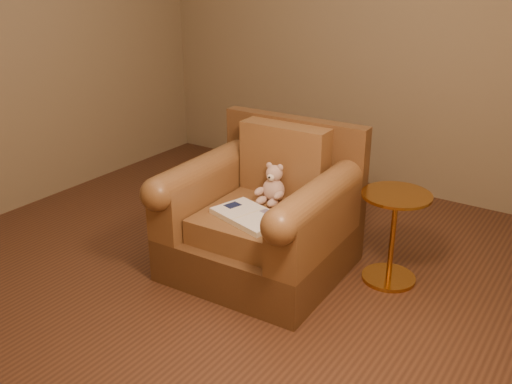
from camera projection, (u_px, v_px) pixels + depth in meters
The scene contains 6 objects.
floor at pixel (221, 265), 3.92m from camera, with size 4.00×4.00×0.00m, color #4D2C1A.
room at pixel (213, 3), 3.27m from camera, with size 4.02×4.02×2.71m.
armchair at pixel (264, 217), 3.76m from camera, with size 1.10×1.05×0.96m.
teddy_bear at pixel (273, 187), 3.76m from camera, with size 0.19×0.22×0.26m.
guidebook at pixel (249, 216), 3.53m from camera, with size 0.52×0.39×0.04m.
side_table at pixel (393, 235), 3.62m from camera, with size 0.44×0.44×0.61m.
Camera 1 is at (2.12, -2.71, 1.96)m, focal length 40.00 mm.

